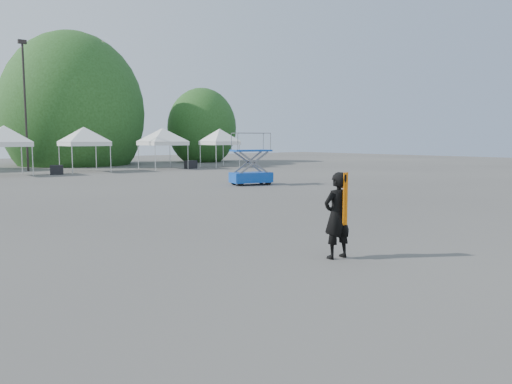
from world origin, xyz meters
TOP-DOWN VIEW (x-y plane):
  - ground at (0.00, 0.00)m, footprint 120.00×120.00m
  - light_pole_east at (3.00, 32.00)m, footprint 0.60×0.25m
  - tree_mid_e at (9.00, 39.00)m, footprint 5.12×5.12m
  - tree_far_e at (22.00, 37.00)m, footprint 3.84×3.84m
  - tent_e at (0.51, 27.74)m, footprint 4.11×4.11m
  - tent_f at (6.01, 28.20)m, footprint 4.26×4.26m
  - tent_g at (12.42, 28.05)m, footprint 4.46×4.46m
  - tent_h at (17.48, 27.19)m, footprint 3.74×3.74m
  - man at (0.20, -1.84)m, footprint 0.69×0.50m
  - scissor_lift at (9.04, 12.15)m, footprint 2.33×1.57m
  - crate_mid at (3.48, 26.69)m, footprint 1.00×0.89m
  - crate_east at (14.33, 26.88)m, footprint 0.97×0.82m

SIDE VIEW (x-z plane):
  - ground at x=0.00m, z-range 0.00..0.00m
  - crate_mid at x=3.48m, z-range 0.00..0.65m
  - crate_east at x=14.33m, z-range 0.00..0.68m
  - man at x=0.20m, z-range 0.00..1.77m
  - scissor_lift at x=9.04m, z-range 0.01..2.77m
  - tent_h at x=17.48m, z-range 1.12..5.00m
  - tent_e at x=0.51m, z-range 1.12..5.00m
  - tent_f at x=6.01m, z-range 1.12..5.00m
  - tent_g at x=12.42m, z-range 1.12..5.00m
  - tree_far_e at x=22.00m, z-range 0.70..6.55m
  - tree_mid_e at x=9.00m, z-range 0.94..8.74m
  - light_pole_east at x=3.00m, z-range 0.62..10.42m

